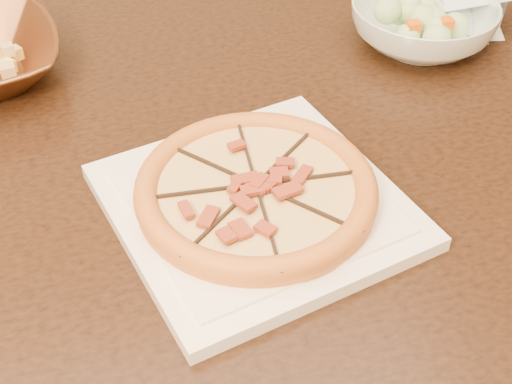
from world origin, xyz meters
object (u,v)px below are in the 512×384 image
plate (256,205)px  dining_table (169,196)px  pizza (256,189)px  salad_bowl (422,24)px

plate → dining_table: bearing=118.7°
dining_table → plate: bearing=-61.3°
plate → pizza: 0.02m
salad_bowl → dining_table: bearing=-160.1°
pizza → salad_bowl: size_ratio=1.24×
plate → pizza: pizza is taller
dining_table → salad_bowl: size_ratio=7.10×
plate → salad_bowl: salad_bowl is taller
plate → salad_bowl: bearing=43.1°
pizza → salad_bowl: (0.32, 0.30, -0.00)m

